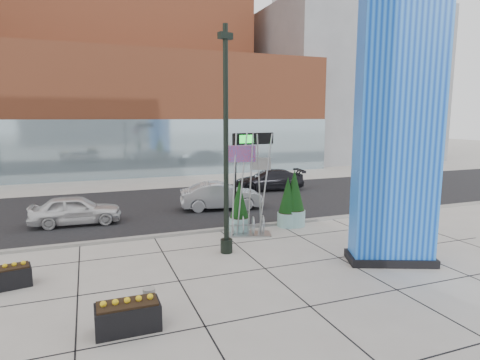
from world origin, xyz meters
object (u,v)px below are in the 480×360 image
object	(u,v)px
lamp_post	(226,163)
concrete_bollard	(149,300)
blue_pylon	(398,128)
public_art_sculpture	(249,208)
car_white_west	(76,210)
car_silver_mid	(221,196)
overhead_street_sign	(251,147)

from	to	relation	value
lamp_post	concrete_bollard	xyz separation A→B (m)	(-3.48, -3.77, -3.13)
blue_pylon	public_art_sculpture	bearing A→B (deg)	147.13
blue_pylon	car_white_west	size ratio (longest dim) A/B	2.37
blue_pylon	concrete_bollard	distance (m)	9.75
concrete_bollard	car_silver_mid	distance (m)	12.25
blue_pylon	car_silver_mid	distance (m)	11.37
lamp_post	public_art_sculpture	world-z (taller)	lamp_post
overhead_street_sign	lamp_post	bearing A→B (deg)	-137.19
concrete_bollard	overhead_street_sign	distance (m)	9.28
lamp_post	car_silver_mid	xyz separation A→B (m)	(2.14, 7.11, -2.70)
lamp_post	concrete_bollard	bearing A→B (deg)	-132.71
concrete_bollard	overhead_street_sign	size ratio (longest dim) A/B	0.15
public_art_sculpture	car_silver_mid	size ratio (longest dim) A/B	0.98
public_art_sculpture	concrete_bollard	world-z (taller)	public_art_sculpture
blue_pylon	public_art_sculpture	xyz separation A→B (m)	(-3.46, 5.02, -3.62)
overhead_street_sign	car_white_west	size ratio (longest dim) A/B	1.06
blue_pylon	car_silver_mid	bearing A→B (deg)	129.06
public_art_sculpture	concrete_bollard	size ratio (longest dim) A/B	6.93
concrete_bollard	car_white_west	world-z (taller)	car_white_west
car_white_west	concrete_bollard	bearing A→B (deg)	-166.01
public_art_sculpture	overhead_street_sign	xyz separation A→B (m)	(0.44, 0.80, 2.64)
overhead_street_sign	car_white_west	xyz separation A→B (m)	(-7.62, 3.74, -3.11)
public_art_sculpture	overhead_street_sign	distance (m)	2.80
blue_pylon	car_white_west	bearing A→B (deg)	160.65
public_art_sculpture	car_white_west	world-z (taller)	public_art_sculpture
car_silver_mid	overhead_street_sign	bearing A→B (deg)	-171.00
concrete_bollard	car_white_west	size ratio (longest dim) A/B	0.16
concrete_bollard	car_white_west	distance (m)	10.44
public_art_sculpture	overhead_street_sign	size ratio (longest dim) A/B	1.01
overhead_street_sign	car_silver_mid	world-z (taller)	overhead_street_sign
lamp_post	public_art_sculpture	bearing A→B (deg)	48.72
blue_pylon	overhead_street_sign	size ratio (longest dim) A/B	2.23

